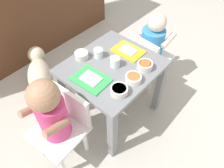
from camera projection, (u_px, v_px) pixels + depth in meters
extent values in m
plane|color=#B2ADA3|center=(112.00, 111.00, 1.64)|extent=(7.00, 7.00, 0.00)
cube|color=#56331E|center=(10.00, 1.00, 1.76)|extent=(1.88, 0.37, 1.02)
cube|color=slate|center=(112.00, 67.00, 1.30)|extent=(0.56, 0.50, 0.03)
cube|color=slate|center=(112.00, 136.00, 1.25)|extent=(0.04, 0.04, 0.45)
cube|color=slate|center=(159.00, 88.00, 1.50)|extent=(0.04, 0.04, 0.45)
cube|color=slate|center=(63.00, 97.00, 1.45)|extent=(0.04, 0.04, 0.45)
cube|color=slate|center=(112.00, 60.00, 1.70)|extent=(0.04, 0.04, 0.45)
cube|color=white|center=(59.00, 132.00, 1.23)|extent=(0.30, 0.30, 0.02)
cube|color=white|center=(71.00, 105.00, 1.21)|extent=(0.04, 0.27, 0.22)
cylinder|color=#D83F7F|center=(54.00, 118.00, 1.13)|extent=(0.16, 0.16, 0.26)
sphere|color=#A87A5B|center=(43.00, 96.00, 0.97)|extent=(0.16, 0.16, 0.16)
cylinder|color=white|center=(39.00, 146.00, 1.31)|extent=(0.03, 0.03, 0.25)
cylinder|color=white|center=(62.00, 165.00, 1.23)|extent=(0.03, 0.03, 0.25)
cylinder|color=white|center=(63.00, 123.00, 1.42)|extent=(0.03, 0.03, 0.25)
cylinder|color=white|center=(85.00, 140.00, 1.34)|extent=(0.03, 0.03, 0.25)
cylinder|color=#A87A5B|center=(32.00, 109.00, 1.09)|extent=(0.15, 0.05, 0.09)
cylinder|color=#A87A5B|center=(56.00, 127.00, 1.02)|extent=(0.15, 0.05, 0.09)
cube|color=white|center=(150.00, 57.00, 1.67)|extent=(0.30, 0.30, 0.02)
cube|color=white|center=(141.00, 52.00, 1.52)|extent=(0.04, 0.27, 0.22)
cylinder|color=#388CD8|center=(153.00, 44.00, 1.58)|extent=(0.17, 0.17, 0.23)
sphere|color=beige|center=(157.00, 22.00, 1.45)|extent=(0.13, 0.13, 0.13)
cylinder|color=white|center=(165.00, 69.00, 1.77)|extent=(0.03, 0.03, 0.25)
cylinder|color=white|center=(146.00, 58.00, 1.87)|extent=(0.03, 0.03, 0.25)
cylinder|color=white|center=(150.00, 82.00, 1.68)|extent=(0.03, 0.03, 0.25)
cylinder|color=white|center=(131.00, 69.00, 1.77)|extent=(0.03, 0.03, 0.25)
cylinder|color=beige|center=(169.00, 40.00, 1.52)|extent=(0.15, 0.05, 0.09)
cylinder|color=beige|center=(148.00, 29.00, 1.61)|extent=(0.15, 0.05, 0.09)
ellipsoid|color=beige|center=(40.00, 76.00, 1.63)|extent=(0.35, 0.41, 0.17)
sphere|color=beige|center=(36.00, 55.00, 1.74)|extent=(0.13, 0.13, 0.13)
sphere|color=black|center=(36.00, 52.00, 1.77)|extent=(0.06, 0.06, 0.06)
torus|color=green|center=(37.00, 59.00, 1.72)|extent=(0.11, 0.08, 0.11)
sphere|color=beige|center=(40.00, 90.00, 1.49)|extent=(0.05, 0.05, 0.05)
cylinder|color=beige|center=(49.00, 78.00, 1.80)|extent=(0.04, 0.04, 0.11)
cylinder|color=beige|center=(36.00, 80.00, 1.78)|extent=(0.04, 0.04, 0.11)
cylinder|color=beige|center=(52.00, 96.00, 1.67)|extent=(0.04, 0.04, 0.11)
cylinder|color=beige|center=(38.00, 99.00, 1.65)|extent=(0.04, 0.04, 0.11)
cube|color=green|center=(91.00, 79.00, 1.20)|extent=(0.16, 0.21, 0.01)
cube|color=white|center=(91.00, 78.00, 1.20)|extent=(0.09, 0.12, 0.01)
cube|color=gold|center=(128.00, 51.00, 1.37)|extent=(0.14, 0.20, 0.01)
cube|color=white|center=(128.00, 50.00, 1.37)|extent=(0.08, 0.11, 0.01)
cylinder|color=white|center=(98.00, 53.00, 1.32)|extent=(0.06, 0.06, 0.06)
cylinder|color=silver|center=(98.00, 54.00, 1.33)|extent=(0.05, 0.05, 0.03)
cylinder|color=white|center=(115.00, 62.00, 1.26)|extent=(0.06, 0.06, 0.06)
cylinder|color=silver|center=(115.00, 63.00, 1.27)|extent=(0.05, 0.05, 0.04)
cylinder|color=white|center=(133.00, 78.00, 1.19)|extent=(0.09, 0.09, 0.04)
cylinder|color=#B26633|center=(134.00, 76.00, 1.18)|extent=(0.07, 0.07, 0.01)
cylinder|color=silver|center=(82.00, 55.00, 1.32)|extent=(0.08, 0.08, 0.04)
cylinder|color=#4C8C33|center=(81.00, 53.00, 1.31)|extent=(0.07, 0.07, 0.01)
cylinder|color=silver|center=(119.00, 90.00, 1.13)|extent=(0.09, 0.09, 0.04)
cylinder|color=#D84C33|center=(119.00, 88.00, 1.12)|extent=(0.08, 0.08, 0.01)
cylinder|color=silver|center=(145.00, 66.00, 1.26)|extent=(0.09, 0.09, 0.04)
cylinder|color=#B26633|center=(145.00, 63.00, 1.24)|extent=(0.08, 0.08, 0.01)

